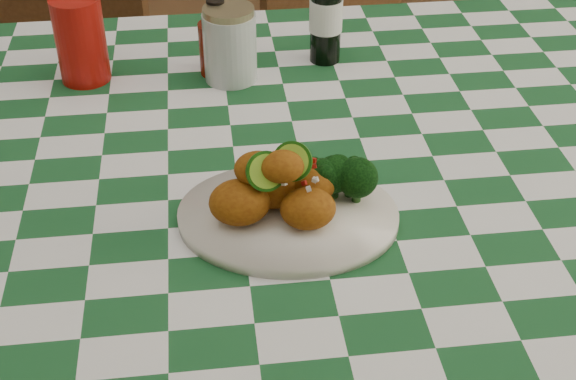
{
  "coord_description": "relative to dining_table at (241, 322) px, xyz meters",
  "views": [
    {
      "loc": [
        -0.04,
        -1.07,
        1.48
      ],
      "look_at": [
        0.06,
        -0.2,
        0.84
      ],
      "focal_mm": 50.0,
      "sensor_mm": 36.0,
      "label": 1
    }
  ],
  "objects": [
    {
      "name": "wooden_chair_left",
      "position": [
        -0.43,
        0.73,
        0.07
      ],
      "size": [
        0.54,
        0.56,
        0.93
      ],
      "primitive_type": null,
      "rotation": [
        0.0,
        0.0,
        -0.33
      ],
      "color": "#472814",
      "rests_on": "ground"
    },
    {
      "name": "wooden_chair_right",
      "position": [
        0.4,
        0.75,
        0.07
      ],
      "size": [
        0.56,
        0.57,
        0.93
      ],
      "primitive_type": null,
      "rotation": [
        0.0,
        0.0,
        0.38
      ],
      "color": "#472814",
      "rests_on": "ground"
    },
    {
      "name": "ketchup_bottle",
      "position": [
        -0.01,
        0.25,
        0.46
      ],
      "size": [
        0.08,
        0.08,
        0.14
      ],
      "primitive_type": null,
      "rotation": [
        0.0,
        0.0,
        0.14
      ],
      "color": "#5D0E04",
      "rests_on": "dining_table"
    },
    {
      "name": "mason_jar",
      "position": [
        0.01,
        0.23,
        0.46
      ],
      "size": [
        0.12,
        0.12,
        0.14
      ],
      "primitive_type": null,
      "rotation": [
        0.0,
        0.0,
        0.42
      ],
      "color": "#B2BCBA",
      "rests_on": "dining_table"
    },
    {
      "name": "plate",
      "position": [
        0.06,
        -0.2,
        0.4
      ],
      "size": [
        0.34,
        0.28,
        0.02
      ],
      "primitive_type": null,
      "rotation": [
        0.0,
        0.0,
        -0.16
      ],
      "color": "silver",
      "rests_on": "dining_table"
    },
    {
      "name": "beer_bottle",
      "position": [
        0.19,
        0.28,
        0.5
      ],
      "size": [
        0.06,
        0.06,
        0.22
      ],
      "primitive_type": null,
      "rotation": [
        0.0,
        0.0,
        -0.02
      ],
      "color": "black",
      "rests_on": "dining_table"
    },
    {
      "name": "red_tumbler",
      "position": [
        -0.25,
        0.26,
        0.47
      ],
      "size": [
        0.09,
        0.09,
        0.15
      ],
      "primitive_type": "cylinder",
      "rotation": [
        0.0,
        0.0,
        -0.07
      ],
      "color": "#9E0F08",
      "rests_on": "dining_table"
    },
    {
      "name": "broccoli_side",
      "position": [
        0.14,
        -0.19,
        0.44
      ],
      "size": [
        0.09,
        0.09,
        0.06
      ],
      "primitive_type": null,
      "color": "black",
      "rests_on": "plate"
    },
    {
      "name": "fried_chicken_pile",
      "position": [
        0.06,
        -0.2,
        0.46
      ],
      "size": [
        0.16,
        0.12,
        0.1
      ],
      "primitive_type": null,
      "color": "#8B4F0D",
      "rests_on": "plate"
    },
    {
      "name": "dining_table",
      "position": [
        0.0,
        0.0,
        0.0
      ],
      "size": [
        1.66,
        1.06,
        0.79
      ],
      "primitive_type": null,
      "color": "#195126",
      "rests_on": "ground"
    }
  ]
}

